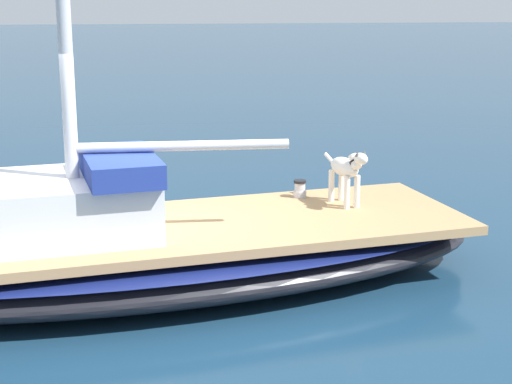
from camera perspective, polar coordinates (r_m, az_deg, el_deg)
ground_plane at (r=8.96m, az=-6.41°, el=-6.45°), size 120.00×120.00×0.00m
sailboat_main at (r=8.84m, az=-6.47°, el=-4.42°), size 3.88×7.59×0.66m
cabin_house at (r=8.51m, az=-13.99°, el=-0.79°), size 1.80×2.46×0.84m
dog_white at (r=9.47m, az=6.31°, el=1.54°), size 0.92×0.38×0.70m
deck_winch at (r=9.86m, az=3.07°, el=0.19°), size 0.16×0.16×0.21m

